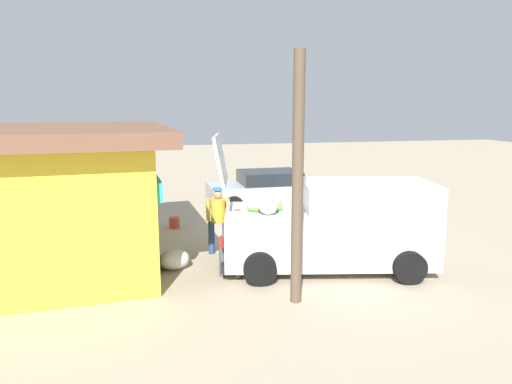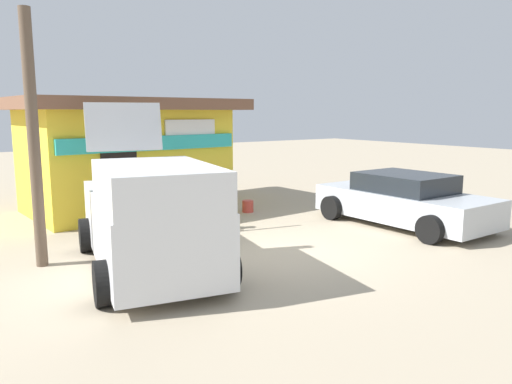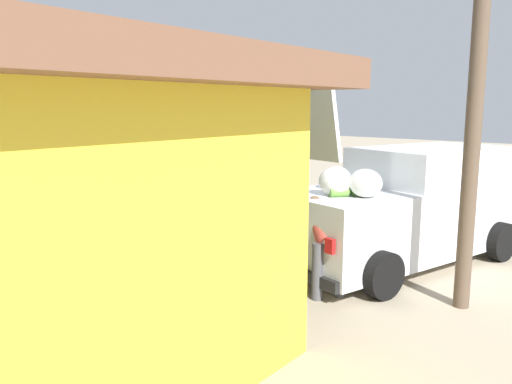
# 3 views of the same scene
# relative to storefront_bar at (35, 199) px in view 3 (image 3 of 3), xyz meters

# --- Properties ---
(ground_plane) EXTENTS (60.00, 60.00, 0.00)m
(ground_plane) POSITION_rel_storefront_bar_xyz_m (1.00, -5.83, -1.59)
(ground_plane) COLOR tan
(storefront_bar) EXTENTS (6.17, 4.44, 3.06)m
(storefront_bar) POSITION_rel_storefront_bar_xyz_m (0.00, 0.00, 0.00)
(storefront_bar) COLOR yellow
(storefront_bar) RESTS_ON ground_plane
(delivery_van) EXTENTS (2.78, 4.84, 2.91)m
(delivery_van) POSITION_rel_storefront_bar_xyz_m (-1.63, -5.47, -0.64)
(delivery_van) COLOR silver
(delivery_van) RESTS_ON ground_plane
(parked_sedan) EXTENTS (2.26, 4.28, 1.26)m
(parked_sedan) POSITION_rel_storefront_bar_xyz_m (4.79, -5.69, -1.00)
(parked_sedan) COLOR #B2B7BC
(parked_sedan) RESTS_ON ground_plane
(vendor_standing) EXTENTS (0.42, 0.55, 1.60)m
(vendor_standing) POSITION_rel_storefront_bar_xyz_m (-0.10, -3.17, -0.68)
(vendor_standing) COLOR navy
(vendor_standing) RESTS_ON ground_plane
(customer_bending) EXTENTS (0.73, 0.68, 1.34)m
(customer_bending) POSITION_rel_storefront_bar_xyz_m (-1.51, -3.28, -0.78)
(customer_bending) COLOR #4C4C51
(customer_bending) RESTS_ON ground_plane
(unloaded_banana_pile) EXTENTS (0.63, 0.76, 0.44)m
(unloaded_banana_pile) POSITION_rel_storefront_bar_xyz_m (-0.92, -2.06, -1.39)
(unloaded_banana_pile) COLOR silver
(unloaded_banana_pile) RESTS_ON ground_plane
(paint_bucket) EXTENTS (0.31, 0.31, 0.32)m
(paint_bucket) POSITION_rel_storefront_bar_xyz_m (2.54, -2.26, -1.43)
(paint_bucket) COLOR #BF3F33
(paint_bucket) RESTS_ON ground_plane
(utility_pole) EXTENTS (0.20, 0.20, 4.43)m
(utility_pole) POSITION_rel_storefront_bar_xyz_m (-3.12, -4.14, 0.62)
(utility_pole) COLOR brown
(utility_pole) RESTS_ON ground_plane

